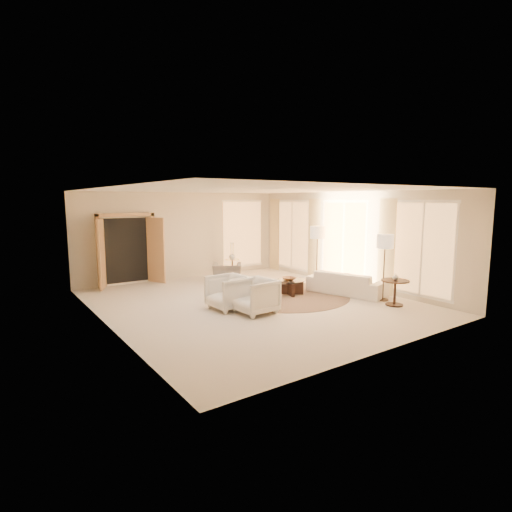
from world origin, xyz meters
TOP-DOWN VIEW (x-y plane):
  - room at (0.00, 0.00)m, footprint 7.04×8.04m
  - windows_right at (3.45, 0.10)m, footprint 0.10×6.40m
  - window_back_corner at (2.30, 3.95)m, footprint 1.70×0.10m
  - curtains_right at (3.40, 1.00)m, footprint 0.06×5.20m
  - french_doors at (-1.90, 3.82)m, footprint 1.95×0.66m
  - area_rug at (1.12, 0.11)m, footprint 4.33×4.33m
  - sofa at (2.65, -0.72)m, footprint 1.40×2.25m
  - armchair_left at (-0.79, -0.18)m, footprint 0.84×0.89m
  - armchair_right at (-0.50, -0.83)m, footprint 0.84×0.89m
  - accent_chair at (0.82, 2.59)m, footprint 1.06×0.97m
  - coffee_table at (1.29, 0.12)m, footprint 1.29×1.29m
  - end_table at (2.69, -2.24)m, footprint 0.67×0.67m
  - side_table at (1.51, 3.40)m, footprint 0.48×0.48m
  - floor_lamp_near at (2.90, 0.73)m, footprint 0.43×0.43m
  - floor_lamp_far at (2.87, -1.75)m, footprint 0.41×0.41m
  - bowl at (1.29, 0.12)m, footprint 0.40×0.40m
  - end_vase at (2.69, -2.24)m, footprint 0.18×0.18m
  - side_vase at (1.51, 3.40)m, footprint 0.28×0.28m

SIDE VIEW (x-z plane):
  - area_rug at x=1.12m, z-range 0.00..0.01m
  - coffee_table at x=1.29m, z-range 0.05..0.44m
  - sofa at x=2.65m, z-range 0.00..0.61m
  - side_table at x=1.51m, z-range 0.06..0.62m
  - accent_chair at x=0.82m, z-range 0.00..0.78m
  - end_table at x=2.69m, z-range 0.12..0.75m
  - bowl at x=1.29m, z-range 0.39..0.48m
  - armchair_left at x=-0.79m, z-range 0.00..0.87m
  - armchair_right at x=-0.50m, z-range 0.00..0.88m
  - side_vase at x=1.51m, z-range 0.56..0.79m
  - end_vase at x=2.69m, z-range 0.62..0.79m
  - french_doors at x=-1.90m, z-range -0.01..2.15m
  - curtains_right at x=3.40m, z-range 0.00..2.60m
  - windows_right at x=3.45m, z-range 0.15..2.55m
  - window_back_corner at x=2.30m, z-range 0.15..2.55m
  - room at x=0.00m, z-range -0.02..2.81m
  - floor_lamp_far at x=2.87m, z-range 0.60..2.29m
  - floor_lamp_near at x=2.90m, z-range 0.62..2.39m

